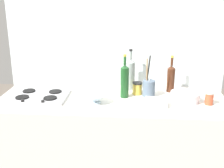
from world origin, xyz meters
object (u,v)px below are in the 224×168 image
Objects in this scene: wine_bottle_mid_left at (171,78)px; butter_dish at (156,102)px; wine_bottle_leftmost at (125,81)px; utensil_crock at (149,88)px; plate_stack at (185,97)px; wine_bottle_mid_right at (130,74)px; mixing_bowl at (96,98)px; condiment_jar_rear at (209,98)px; condiment_jar_front at (137,88)px; stovetop_hob at (39,96)px.

wine_bottle_mid_left reaches higher than butter_dish.
wine_bottle_leftmost is 1.06× the size of utensil_crock.
wine_bottle_mid_left is at bearing 67.29° from butter_dish.
utensil_crock is at bearing 160.21° from plate_stack.
wine_bottle_mid_right reaches higher than wine_bottle_mid_left.
butter_dish is at bearing -154.14° from plate_stack.
wine_bottle_leftmost is at bearing 36.01° from mixing_bowl.
condiment_jar_rear is (0.17, -0.05, 0.01)m from plate_stack.
plate_stack is at bearing -7.61° from wine_bottle_leftmost.
wine_bottle_mid_right is at bearing 118.14° from butter_dish.
wine_bottle_mid_right reaches higher than condiment_jar_front.
wine_bottle_leftmost reaches higher than mixing_bowl.
stovetop_hob is 1.31m from condiment_jar_rear.
condiment_jar_front is (0.31, 0.23, 0.01)m from mixing_bowl.
plate_stack is 0.29m from utensil_crock.
wine_bottle_mid_right reaches higher than wine_bottle_leftmost.
wine_bottle_leftmost is 0.15m from condiment_jar_front.
wine_bottle_leftmost is 0.21m from utensil_crock.
plate_stack is at bearing -31.62° from wine_bottle_mid_right.
butter_dish is at bearing -2.50° from mixing_bowl.
condiment_jar_front reaches higher than plate_stack.
utensil_crock reaches higher than condiment_jar_front.
utensil_crock reaches higher than mixing_bowl.
wine_bottle_leftmost is 2.13× the size of butter_dish.
plate_stack is 0.64× the size of wine_bottle_mid_right.
condiment_jar_front is at bearing 160.89° from condiment_jar_rear.
utensil_crock is 0.10m from condiment_jar_front.
condiment_jar_rear is at bearing -18.27° from utensil_crock.
condiment_jar_front is at bearing -64.10° from wine_bottle_mid_right.
butter_dish is at bearing -35.58° from wine_bottle_leftmost.
wine_bottle_mid_right is 0.16m from condiment_jar_front.
utensil_crock is at bearing 6.88° from stovetop_hob.
utensil_crock reaches higher than butter_dish.
wine_bottle_mid_right is at bearing 174.20° from wine_bottle_mid_left.
condiment_jar_front is 0.57m from condiment_jar_rear.
wine_bottle_leftmost is 2.17× the size of mixing_bowl.
condiment_jar_rear is (0.53, -0.19, -0.00)m from condiment_jar_front.
mixing_bowl reaches higher than stovetop_hob.
condiment_jar_front is at bearing 10.48° from stovetop_hob.
condiment_jar_front is (0.10, 0.07, -0.09)m from wine_bottle_leftmost.
wine_bottle_mid_right is at bearing 78.09° from wine_bottle_leftmost.
plate_stack reaches higher than butter_dish.
wine_bottle_mid_left is 0.68m from mixing_bowl.
stovetop_hob is at bearing 169.88° from mixing_bowl.
stovetop_hob is 1.34× the size of utensil_crock.
wine_bottle_mid_left is at bearing 17.87° from condiment_jar_front.
wine_bottle_leftmost is (-0.47, 0.06, 0.10)m from plate_stack.
plate_stack is 0.65× the size of wine_bottle_leftmost.
condiment_jar_rear reaches higher than plate_stack.
plate_stack is 0.26m from wine_bottle_mid_left.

